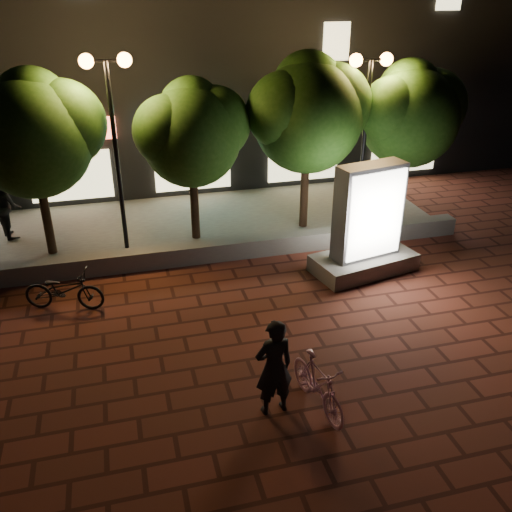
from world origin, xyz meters
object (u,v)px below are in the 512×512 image
object	(u,v)px
tree_left	(33,130)
street_lamp_right	(368,97)
tree_right	(309,110)
ad_kiosk	(367,230)
tree_mid	(192,130)
tree_far_right	(411,111)
street_lamp_left	(111,105)
pedestrian	(7,206)
scooter_parked	(64,290)
rider	(274,367)
scooter_pink	(318,384)

from	to	relation	value
tree_left	street_lamp_right	xyz separation A→B (m)	(8.95, -0.26, 0.45)
tree_right	ad_kiosk	bearing A→B (deg)	-79.64
tree_mid	tree_far_right	world-z (taller)	tree_far_right
tree_right	street_lamp_left	distance (m)	5.38
tree_mid	street_lamp_left	xyz separation A→B (m)	(-2.05, -0.26, 0.81)
tree_left	tree_right	world-z (taller)	tree_right
street_lamp_left	tree_far_right	bearing A→B (deg)	1.76
tree_far_right	tree_mid	bearing A→B (deg)	-180.00
pedestrian	street_lamp_right	bearing A→B (deg)	-120.23
ad_kiosk	scooter_parked	distance (m)	7.47
tree_left	street_lamp_right	world-z (taller)	street_lamp_right
scooter_parked	pedestrian	world-z (taller)	pedestrian
tree_mid	scooter_parked	bearing A→B (deg)	-139.39
tree_far_right	ad_kiosk	xyz separation A→B (m)	(-2.64, -3.07, -2.21)
pedestrian	rider	bearing A→B (deg)	-169.99
tree_left	ad_kiosk	bearing A→B (deg)	-21.33
tree_left	street_lamp_right	size ratio (longest dim) A/B	0.98
street_lamp_right	ad_kiosk	bearing A→B (deg)	-111.08
ad_kiosk	pedestrian	distance (m)	10.17
tree_left	scooter_pink	xyz separation A→B (m)	(4.87, -7.66, -2.93)
rider	pedestrian	xyz separation A→B (m)	(-5.36, 8.96, 0.08)
tree_left	scooter_pink	distance (m)	9.54
street_lamp_left	pedestrian	distance (m)	4.71
street_lamp_right	scooter_pink	distance (m)	9.09
tree_far_right	street_lamp_left	size ratio (longest dim) A/B	0.92
tree_right	pedestrian	distance (m)	9.04
tree_mid	street_lamp_left	size ratio (longest dim) A/B	0.87
rider	tree_far_right	bearing A→B (deg)	-137.06
scooter_pink	tree_far_right	bearing A→B (deg)	43.79
scooter_pink	scooter_parked	world-z (taller)	scooter_pink
tree_left	scooter_parked	size ratio (longest dim) A/B	2.66
ad_kiosk	pedestrian	bearing A→B (deg)	153.76
scooter_pink	street_lamp_right	bearing A→B (deg)	51.24
tree_right	street_lamp_left	bearing A→B (deg)	-177.19
rider	street_lamp_left	bearing A→B (deg)	-80.25
tree_mid	tree_right	distance (m)	3.32
tree_left	tree_right	bearing A→B (deg)	0.00
rider	tree_right	bearing A→B (deg)	-119.75
tree_mid	scooter_pink	world-z (taller)	tree_mid
ad_kiosk	street_lamp_left	bearing A→B (deg)	154.62
tree_far_right	pedestrian	xyz separation A→B (m)	(-11.75, 1.42, -2.36)
tree_mid	street_lamp_right	bearing A→B (deg)	-3.04
street_lamp_right	ad_kiosk	world-z (taller)	street_lamp_right
tree_right	pedestrian	world-z (taller)	tree_right
tree_right	street_lamp_right	distance (m)	1.70
tree_right	street_lamp_left	size ratio (longest dim) A/B	0.98
tree_left	ad_kiosk	xyz separation A→B (m)	(7.86, -3.07, -2.29)
tree_left	tree_far_right	bearing A→B (deg)	-0.00
ad_kiosk	street_lamp_right	bearing A→B (deg)	68.92
street_lamp_right	scooter_parked	world-z (taller)	street_lamp_right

